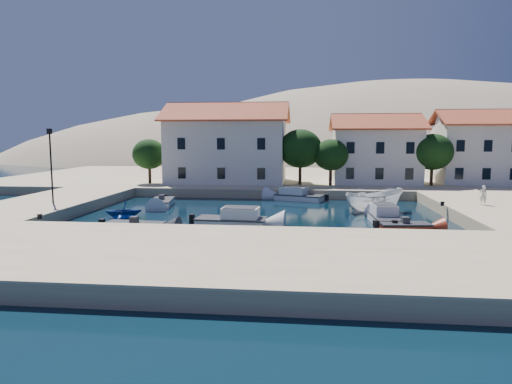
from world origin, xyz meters
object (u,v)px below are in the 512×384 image
building_mid (375,148)px  rowboat_south (342,237)px  building_left (228,142)px  building_right (475,146)px  pedestrian (483,195)px  cabin_cruiser_east (386,218)px  boat_east (374,212)px  lamppost (51,159)px  cabin_cruiser_south (231,220)px

building_mid → rowboat_south: bearing=-102.3°
building_left → building_right: size_ratio=1.56×
pedestrian → rowboat_south: bearing=41.4°
building_left → rowboat_south: 29.41m
cabin_cruiser_east → building_right: bearing=-33.9°
rowboat_south → boat_east: bearing=-33.5°
building_right → lamppost: building_right is taller
building_left → cabin_cruiser_east: 26.92m
boat_east → pedestrian: size_ratio=3.56×
cabin_cruiser_south → boat_east: cabin_cruiser_south is taller
lamppost → cabin_cruiser_south: bearing=-11.8°
boat_east → building_right: bearing=-64.5°
cabin_cruiser_south → cabin_cruiser_east: (11.47, 2.11, 0.00)m
lamppost → building_left: bearing=60.1°
rowboat_south → boat_east: size_ratio=0.77×
cabin_cruiser_south → boat_east: size_ratio=0.92×
cabin_cruiser_south → rowboat_south: (7.85, -2.87, -0.48)m
building_right → lamppost: 46.98m
building_left → building_right: building_left is taller
boat_east → pedestrian: bearing=-125.4°
rowboat_south → cabin_cruiser_east: 6.18m
building_left → lamppost: (-11.50, -20.00, -1.18)m
building_mid → boat_east: 17.58m
building_left → boat_east: bearing=-45.0°
building_mid → boat_east: bearing=-98.1°
building_left → building_mid: building_left is taller
building_right → rowboat_south: 33.82m
lamppost → boat_east: bearing=9.2°
boat_east → cabin_cruiser_east: bearing=155.3°
lamppost → pedestrian: 35.87m
rowboat_south → cabin_cruiser_east: cabin_cruiser_east is taller
building_mid → cabin_cruiser_east: size_ratio=2.13×
building_left → boat_east: building_left is taller
cabin_cruiser_east → boat_east: bearing=-1.6°
pedestrian → building_mid: bearing=-66.7°
building_right → rowboat_south: building_right is taller
boat_east → building_mid: bearing=-33.4°
building_mid → building_right: 12.04m
cabin_cruiser_south → rowboat_south: 8.37m
cabin_cruiser_east → pedestrian: bearing=-66.6°
building_mid → lamppost: (-29.50, -21.00, -0.47)m
lamppost → cabin_cruiser_south: 16.63m
building_left → lamppost: size_ratio=2.36×
cabin_cruiser_south → pedestrian: bearing=20.5°
rowboat_south → pedestrian: bearing=-68.0°
cabin_cruiser_east → cabin_cruiser_south: bearing=98.2°
building_right → boat_east: building_right is taller
building_right → rowboat_south: size_ratio=2.15×
building_left → building_right: (30.00, 2.00, -0.46)m
building_mid → cabin_cruiser_south: bearing=-119.6°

